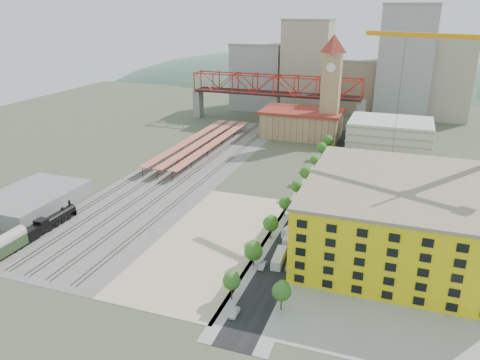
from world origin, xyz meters
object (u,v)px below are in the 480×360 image
(site_trailer_a, at_px, (279,258))
(locomotive, at_px, (50,222))
(construction_building, at_px, (396,216))
(car_0, at_px, (234,313))
(site_trailer_d, at_px, (303,215))
(clock_tower, at_px, (332,79))
(site_trailer_c, at_px, (295,229))
(site_trailer_b, at_px, (290,238))

(site_trailer_a, bearing_deg, locomotive, 179.59)
(construction_building, distance_m, car_0, 50.18)
(site_trailer_d, bearing_deg, clock_tower, 80.76)
(clock_tower, xyz_separation_m, locomotive, (-58.00, -120.22, -26.59))
(locomotive, distance_m, site_trailer_c, 69.13)
(construction_building, xyz_separation_m, car_0, (-29.00, -40.00, -8.75))
(clock_tower, relative_size, site_trailer_c, 5.22)
(site_trailer_a, distance_m, site_trailer_b, 11.58)
(clock_tower, relative_size, construction_building, 1.03)
(site_trailer_a, height_order, site_trailer_c, site_trailer_c)
(car_0, bearing_deg, clock_tower, 91.52)
(clock_tower, height_order, construction_building, clock_tower)
(site_trailer_b, bearing_deg, clock_tower, 95.14)
(construction_building, distance_m, site_trailer_d, 29.07)
(site_trailer_c, bearing_deg, site_trailer_a, -71.61)
(site_trailer_c, bearing_deg, locomotive, -144.33)
(clock_tower, xyz_separation_m, construction_building, (34.00, -99.99, -19.29))
(site_trailer_c, height_order, site_trailer_d, site_trailer_c)
(site_trailer_b, distance_m, site_trailer_d, 15.05)
(construction_building, distance_m, site_trailer_b, 27.70)
(locomotive, xyz_separation_m, site_trailer_d, (66.00, 30.41, -0.77))
(locomotive, xyz_separation_m, car_0, (63.00, -19.78, -1.45))
(clock_tower, bearing_deg, construction_building, -71.22)
(clock_tower, height_order, locomotive, clock_tower)
(site_trailer_a, xyz_separation_m, site_trailer_b, (0.00, 11.58, -0.04))
(locomotive, xyz_separation_m, site_trailer_a, (66.00, 3.78, -0.87))
(site_trailer_a, relative_size, site_trailer_b, 1.03)
(locomotive, relative_size, site_trailer_b, 2.59)
(site_trailer_a, relative_size, site_trailer_c, 0.90)
(site_trailer_a, distance_m, site_trailer_c, 16.76)
(construction_building, xyz_separation_m, locomotive, (-92.00, -20.22, -7.31))
(clock_tower, height_order, site_trailer_a, clock_tower)
(locomotive, relative_size, car_0, 5.86)
(clock_tower, bearing_deg, site_trailer_d, -84.91)
(site_trailer_b, distance_m, car_0, 35.27)
(construction_building, distance_m, locomotive, 94.48)
(construction_building, relative_size, site_trailer_d, 5.20)
(clock_tower, bearing_deg, site_trailer_a, -86.07)
(clock_tower, xyz_separation_m, site_trailer_d, (8.00, -89.81, -27.36))
(site_trailer_b, relative_size, car_0, 2.27)
(construction_building, distance_m, site_trailer_a, 31.83)
(construction_building, xyz_separation_m, site_trailer_b, (-26.00, -4.86, -8.22))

